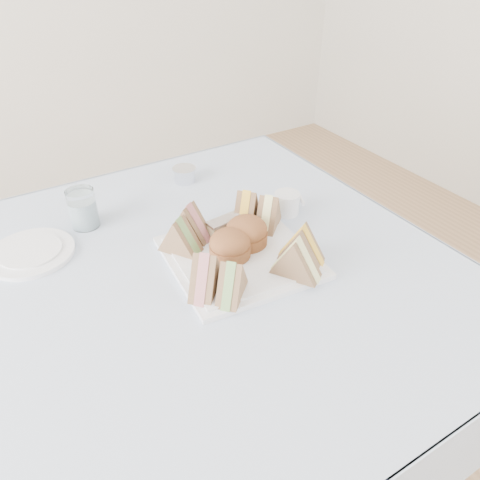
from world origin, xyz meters
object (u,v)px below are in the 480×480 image
serving_plate (240,257)px  creamer_jug (287,203)px  water_glass (83,208)px  table (204,389)px

serving_plate → creamer_jug: 0.22m
water_glass → creamer_jug: size_ratio=1.52×
water_glass → creamer_jug: (0.43, -0.20, -0.02)m
table → serving_plate: (0.10, -0.02, 0.38)m
table → creamer_jug: (0.29, 0.08, 0.40)m
water_glass → creamer_jug: bearing=-24.6°
water_glass → serving_plate: bearing=-51.5°
serving_plate → water_glass: size_ratio=3.09×
creamer_jug → table: bearing=-140.0°
table → water_glass: bearing=116.3°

